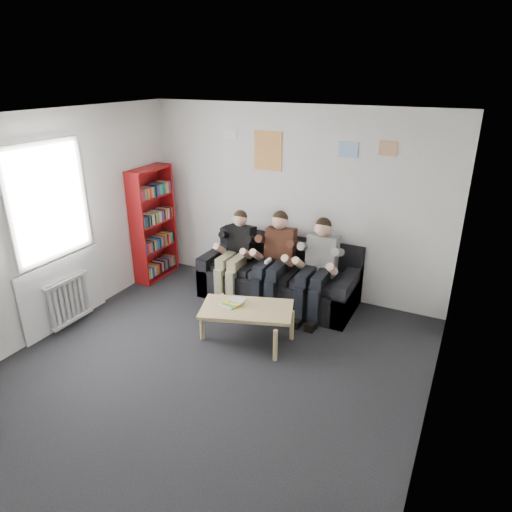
{
  "coord_description": "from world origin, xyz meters",
  "views": [
    {
      "loc": [
        2.35,
        -3.4,
        3.11
      ],
      "look_at": [
        0.0,
        1.3,
        0.96
      ],
      "focal_mm": 32.0,
      "sensor_mm": 36.0,
      "label": 1
    }
  ],
  "objects_px": {
    "sofa": "(279,279)",
    "person_right": "(317,270)",
    "person_middle": "(274,261)",
    "bookshelf": "(154,224)",
    "person_left": "(235,255)",
    "coffee_table": "(247,312)"
  },
  "relations": [
    {
      "from": "sofa",
      "to": "coffee_table",
      "type": "bearing_deg",
      "value": -85.9
    },
    {
      "from": "person_middle",
      "to": "person_right",
      "type": "xyz_separation_m",
      "value": [
        0.62,
        0.0,
        -0.0
      ]
    },
    {
      "from": "bookshelf",
      "to": "person_middle",
      "type": "height_order",
      "value": "bookshelf"
    },
    {
      "from": "sofa",
      "to": "person_middle",
      "type": "bearing_deg",
      "value": -90.0
    },
    {
      "from": "person_left",
      "to": "person_middle",
      "type": "relative_size",
      "value": 0.95
    },
    {
      "from": "bookshelf",
      "to": "person_left",
      "type": "bearing_deg",
      "value": -3.95
    },
    {
      "from": "person_left",
      "to": "person_right",
      "type": "xyz_separation_m",
      "value": [
        1.23,
        -0.0,
        0.02
      ]
    },
    {
      "from": "person_middle",
      "to": "person_left",
      "type": "bearing_deg",
      "value": 171.95
    },
    {
      "from": "sofa",
      "to": "person_right",
      "type": "xyz_separation_m",
      "value": [
        0.62,
        -0.2,
        0.36
      ]
    },
    {
      "from": "person_right",
      "to": "person_middle",
      "type": "bearing_deg",
      "value": 179.42
    },
    {
      "from": "coffee_table",
      "to": "person_middle",
      "type": "relative_size",
      "value": 0.82
    },
    {
      "from": "person_middle",
      "to": "person_right",
      "type": "distance_m",
      "value": 0.62
    },
    {
      "from": "sofa",
      "to": "person_right",
      "type": "distance_m",
      "value": 0.74
    },
    {
      "from": "person_right",
      "to": "sofa",
      "type": "bearing_deg",
      "value": 161.25
    },
    {
      "from": "sofa",
      "to": "person_right",
      "type": "height_order",
      "value": "person_right"
    },
    {
      "from": "person_left",
      "to": "person_right",
      "type": "relative_size",
      "value": 0.95
    },
    {
      "from": "bookshelf",
      "to": "coffee_table",
      "type": "bearing_deg",
      "value": -27.66
    },
    {
      "from": "person_left",
      "to": "person_middle",
      "type": "distance_m",
      "value": 0.62
    },
    {
      "from": "bookshelf",
      "to": "person_left",
      "type": "height_order",
      "value": "bookshelf"
    },
    {
      "from": "person_left",
      "to": "person_middle",
      "type": "bearing_deg",
      "value": 2.78
    },
    {
      "from": "sofa",
      "to": "person_left",
      "type": "distance_m",
      "value": 0.73
    },
    {
      "from": "person_middle",
      "to": "bookshelf",
      "type": "bearing_deg",
      "value": 171.16
    }
  ]
}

